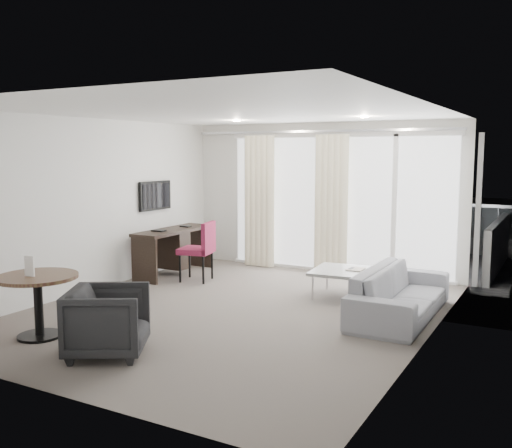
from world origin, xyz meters
The scene contains 27 objects.
floor centered at (0.00, 0.00, 0.00)m, with size 5.00×6.00×0.00m, color #645C54.
ceiling centered at (0.00, 0.00, 2.60)m, with size 5.00×6.00×0.00m, color white.
wall_left centered at (-2.50, 0.00, 1.30)m, with size 0.00×6.00×2.60m, color silver.
wall_right centered at (2.50, 0.00, 1.30)m, with size 0.00×6.00×2.60m, color silver.
wall_front centered at (0.00, -3.00, 1.30)m, with size 5.00×0.00×2.60m, color silver.
window_panel centered at (0.30, 2.98, 1.20)m, with size 4.00×0.02×2.38m, color white, non-canonical shape.
window_frame centered at (0.30, 2.97, 1.20)m, with size 4.10×0.06×2.44m, color white, non-canonical shape.
curtain_left centered at (-1.15, 2.82, 1.20)m, with size 0.60×0.20×2.38m, color #F0E5C0, non-canonical shape.
curtain_right centered at (0.25, 2.82, 1.20)m, with size 0.60×0.20×2.38m, color #F0E5C0, non-canonical shape.
curtain_track centered at (0.00, 2.82, 2.45)m, with size 4.80×0.04×0.04m, color #B2B2B7, non-canonical shape.
downlight_a centered at (-0.90, 1.60, 2.59)m, with size 0.12×0.12×0.02m, color #FFE0B2.
downlight_b centered at (1.20, 1.60, 2.59)m, with size 0.12×0.12×0.02m, color #FFE0B2.
desk centered at (-2.10, 1.48, 0.39)m, with size 0.52×1.67×0.78m, color black, non-canonical shape.
tv centered at (-2.46, 1.45, 1.35)m, with size 0.05×0.80×0.50m, color black, non-canonical shape.
desk_chair centered at (-1.48, 1.26, 0.49)m, with size 0.53×0.50×0.98m, color maroon, non-canonical shape.
round_table centered at (-1.40, -1.98, 0.36)m, with size 0.90×0.90×0.72m, color #48301F, non-canonical shape.
menu_card centered at (-1.42, -2.06, 0.72)m, with size 0.13×0.02×0.23m, color white, non-canonical shape.
tub_armchair centered at (-0.30, -2.04, 0.36)m, with size 0.77×0.79×0.72m, color black.
coffee_table centered at (1.02, 1.42, 0.20)m, with size 0.89×0.89×0.40m, color gray, non-canonical shape.
remote centered at (1.09, 1.50, 0.36)m, with size 0.05×0.16×0.02m, color black, non-canonical shape.
magazine centered at (1.16, 1.50, 0.36)m, with size 0.24×0.31×0.02m, color gray, non-canonical shape.
sofa centered at (1.99, 0.81, 0.31)m, with size 2.13×0.83×0.62m, color gray.
terrace_slab centered at (0.30, 4.50, -0.06)m, with size 5.60×3.00×0.12m, color #4D4D50.
rattan_chair_a centered at (1.26, 4.90, 0.39)m, with size 0.54×0.54×0.78m, color brown, non-canonical shape.
rattan_chair_b centered at (1.78, 4.67, 0.45)m, with size 0.62×0.62×0.91m, color brown, non-canonical shape.
rattan_table centered at (0.96, 4.14, 0.22)m, with size 0.44×0.44×0.44m, color brown, non-canonical shape.
balustrade centered at (0.30, 5.95, 0.50)m, with size 5.50×0.06×1.05m, color #B2B2B7, non-canonical shape.
Camera 1 is at (3.80, -6.31, 2.10)m, focal length 40.00 mm.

